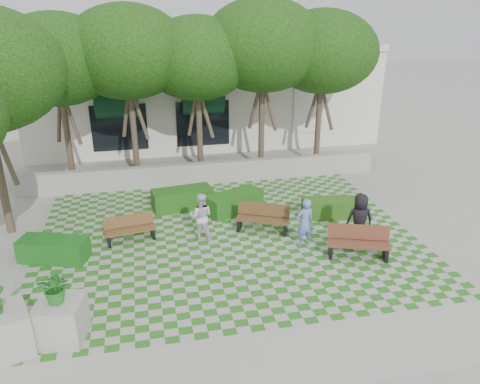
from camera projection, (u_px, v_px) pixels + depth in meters
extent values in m
plane|color=gray|center=(234.00, 254.00, 14.28)|extent=(90.00, 90.00, 0.00)
plane|color=#2B721E|center=(228.00, 239.00, 15.18)|extent=(12.00, 12.00, 0.00)
cube|color=#9E9B93|center=(278.00, 360.00, 10.02)|extent=(16.00, 2.00, 0.01)
cube|color=#9E9B93|center=(205.00, 173.00, 19.73)|extent=(15.00, 0.36, 0.90)
cube|color=#5A2F1E|center=(359.00, 244.00, 13.91)|extent=(1.90, 1.12, 0.06)
cube|color=#5A2F1E|center=(358.00, 232.00, 14.04)|extent=(1.76, 0.71, 0.46)
cube|color=black|center=(330.00, 249.00, 14.08)|extent=(0.26, 0.51, 0.44)
cube|color=black|center=(386.00, 252.00, 13.90)|extent=(0.26, 0.51, 0.44)
cube|color=#50351B|center=(262.00, 220.00, 15.52)|extent=(1.81, 1.21, 0.06)
cube|color=#50351B|center=(264.00, 209.00, 15.65)|extent=(1.64, 0.83, 0.44)
cube|color=black|center=(240.00, 223.00, 15.76)|extent=(0.29, 0.48, 0.43)
cube|color=black|center=(285.00, 228.00, 15.45)|extent=(0.29, 0.48, 0.43)
cube|color=brown|center=(130.00, 230.00, 14.89)|extent=(1.64, 0.75, 0.05)
cube|color=brown|center=(129.00, 221.00, 14.99)|extent=(1.57, 0.38, 0.40)
cube|color=black|center=(109.00, 240.00, 14.72)|extent=(0.16, 0.45, 0.39)
cube|color=black|center=(153.00, 232.00, 15.21)|extent=(0.16, 0.45, 0.39)
cube|color=#234D14|center=(329.00, 208.00, 16.63)|extent=(1.99, 1.04, 0.66)
cube|color=#1C4F15|center=(234.00, 202.00, 17.04)|extent=(2.24, 1.61, 0.73)
cube|color=#1D4E14|center=(182.00, 199.00, 17.31)|extent=(2.28, 1.18, 0.76)
cube|color=#165318|center=(54.00, 249.00, 13.82)|extent=(2.12, 1.37, 0.69)
cube|color=#9E9B93|center=(61.00, 320.00, 10.51)|extent=(1.15, 1.15, 0.98)
imported|color=#257725|center=(56.00, 287.00, 10.18)|extent=(0.79, 0.71, 0.77)
cube|color=#9E9B93|center=(4.00, 333.00, 10.08)|extent=(1.33, 1.33, 1.03)
imported|color=#6A80C1|center=(305.00, 223.00, 14.49)|extent=(0.63, 0.46, 1.58)
imported|color=black|center=(359.00, 220.00, 14.48)|extent=(0.92, 0.68, 1.73)
imported|color=silver|center=(201.00, 216.00, 14.93)|extent=(0.90, 0.78, 1.57)
cylinder|color=#47382B|center=(68.00, 140.00, 19.41)|extent=(0.26, 0.26, 3.64)
ellipsoid|color=#1E4C11|center=(56.00, 59.00, 18.18)|extent=(4.80, 4.80, 3.60)
cylinder|color=#47382B|center=(134.00, 135.00, 19.90)|extent=(0.26, 0.26, 3.81)
ellipsoid|color=#1E4C11|center=(127.00, 52.00, 18.62)|extent=(5.00, 5.00, 3.75)
cylinder|color=#47382B|center=(200.00, 134.00, 20.49)|extent=(0.26, 0.26, 3.58)
ellipsoid|color=#1E4C11|center=(197.00, 58.00, 19.29)|extent=(4.60, 4.60, 3.45)
cylinder|color=#47382B|center=(261.00, 127.00, 20.97)|extent=(0.26, 0.26, 3.92)
ellipsoid|color=#1E4C11|center=(263.00, 45.00, 19.66)|extent=(5.20, 5.20, 3.90)
cylinder|color=#47382B|center=(318.00, 126.00, 21.54)|extent=(0.26, 0.26, 3.70)
ellipsoid|color=#1E4C11|center=(323.00, 52.00, 20.30)|extent=(4.80, 4.80, 3.60)
cylinder|color=#47382B|center=(1.00, 179.00, 14.91)|extent=(0.26, 0.26, 3.81)
cube|color=silver|center=(201.00, 91.00, 26.40)|extent=(18.00, 8.00, 5.00)
cube|color=white|center=(211.00, 51.00, 21.83)|extent=(18.00, 0.30, 0.30)
cube|color=black|center=(309.00, 107.00, 23.84)|extent=(1.40, 0.10, 2.40)
cylinder|color=#0F3821|center=(117.00, 98.00, 21.69)|extent=(3.00, 1.80, 1.80)
cube|color=black|center=(119.00, 128.00, 22.22)|extent=(2.60, 0.08, 2.20)
cylinder|color=#0F3821|center=(202.00, 95.00, 22.47)|extent=(3.00, 1.80, 1.80)
cube|color=black|center=(203.00, 123.00, 23.00)|extent=(2.60, 0.08, 2.20)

